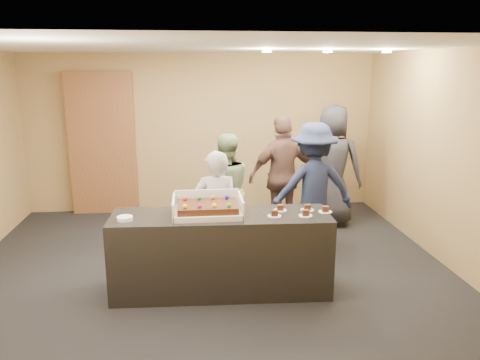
{
  "coord_description": "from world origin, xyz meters",
  "views": [
    {
      "loc": [
        -0.2,
        -5.63,
        2.48
      ],
      "look_at": [
        0.4,
        0.0,
        1.1
      ],
      "focal_mm": 35.0,
      "sensor_mm": 36.0,
      "label": 1
    }
  ],
  "objects_px": {
    "storage_cabinet": "(102,144)",
    "person_server_grey": "(216,213)",
    "person_navy_man": "(313,187)",
    "cake_box": "(208,210)",
    "sheet_cake": "(208,207)",
    "serving_counter": "(221,253)",
    "plate_stack": "(125,218)",
    "person_brown_extra": "(283,176)",
    "person_dark_suit": "(332,165)",
    "person_sage_man": "(225,190)"
  },
  "relations": [
    {
      "from": "sheet_cake",
      "to": "person_brown_extra",
      "type": "relative_size",
      "value": 0.36
    },
    {
      "from": "sheet_cake",
      "to": "plate_stack",
      "type": "xyz_separation_m",
      "value": [
        -0.88,
        -0.08,
        -0.08
      ]
    },
    {
      "from": "sheet_cake",
      "to": "person_navy_man",
      "type": "relative_size",
      "value": 0.36
    },
    {
      "from": "serving_counter",
      "to": "plate_stack",
      "type": "distance_m",
      "value": 1.13
    },
    {
      "from": "sheet_cake",
      "to": "person_dark_suit",
      "type": "relative_size",
      "value": 0.34
    },
    {
      "from": "plate_stack",
      "to": "person_server_grey",
      "type": "distance_m",
      "value": 1.15
    },
    {
      "from": "serving_counter",
      "to": "person_brown_extra",
      "type": "distance_m",
      "value": 2.07
    },
    {
      "from": "plate_stack",
      "to": "person_sage_man",
      "type": "relative_size",
      "value": 0.1
    },
    {
      "from": "person_server_grey",
      "to": "person_sage_man",
      "type": "distance_m",
      "value": 0.93
    },
    {
      "from": "plate_stack",
      "to": "person_navy_man",
      "type": "height_order",
      "value": "person_navy_man"
    },
    {
      "from": "person_server_grey",
      "to": "person_dark_suit",
      "type": "distance_m",
      "value": 2.56
    },
    {
      "from": "serving_counter",
      "to": "person_sage_man",
      "type": "height_order",
      "value": "person_sage_man"
    },
    {
      "from": "person_dark_suit",
      "to": "plate_stack",
      "type": "bearing_deg",
      "value": 65.02
    },
    {
      "from": "person_server_grey",
      "to": "person_brown_extra",
      "type": "xyz_separation_m",
      "value": [
        1.06,
        1.25,
        0.14
      ]
    },
    {
      "from": "plate_stack",
      "to": "person_sage_man",
      "type": "height_order",
      "value": "person_sage_man"
    },
    {
      "from": "person_server_grey",
      "to": "storage_cabinet",
      "type": "bearing_deg",
      "value": -60.65
    },
    {
      "from": "storage_cabinet",
      "to": "plate_stack",
      "type": "relative_size",
      "value": 14.58
    },
    {
      "from": "sheet_cake",
      "to": "person_dark_suit",
      "type": "bearing_deg",
      "value": 46.51
    },
    {
      "from": "person_brown_extra",
      "to": "person_dark_suit",
      "type": "distance_m",
      "value": 0.96
    },
    {
      "from": "storage_cabinet",
      "to": "person_server_grey",
      "type": "height_order",
      "value": "storage_cabinet"
    },
    {
      "from": "sheet_cake",
      "to": "person_dark_suit",
      "type": "distance_m",
      "value": 2.97
    },
    {
      "from": "serving_counter",
      "to": "person_dark_suit",
      "type": "bearing_deg",
      "value": 50.95
    },
    {
      "from": "serving_counter",
      "to": "storage_cabinet",
      "type": "xyz_separation_m",
      "value": [
        -1.8,
        3.17,
        0.75
      ]
    },
    {
      "from": "person_server_grey",
      "to": "person_brown_extra",
      "type": "bearing_deg",
      "value": -134.6
    },
    {
      "from": "person_brown_extra",
      "to": "storage_cabinet",
      "type": "bearing_deg",
      "value": -37.69
    },
    {
      "from": "serving_counter",
      "to": "person_sage_man",
      "type": "xyz_separation_m",
      "value": [
        0.15,
        1.4,
        0.35
      ]
    },
    {
      "from": "cake_box",
      "to": "person_server_grey",
      "type": "height_order",
      "value": "person_server_grey"
    },
    {
      "from": "person_server_grey",
      "to": "cake_box",
      "type": "bearing_deg",
      "value": 71.79
    },
    {
      "from": "storage_cabinet",
      "to": "person_dark_suit",
      "type": "bearing_deg",
      "value": -15.34
    },
    {
      "from": "person_navy_man",
      "to": "person_dark_suit",
      "type": "xyz_separation_m",
      "value": [
        0.57,
        1.02,
        0.08
      ]
    },
    {
      "from": "storage_cabinet",
      "to": "person_server_grey",
      "type": "bearing_deg",
      "value": -56.54
    },
    {
      "from": "cake_box",
      "to": "sheet_cake",
      "type": "distance_m",
      "value": 0.06
    },
    {
      "from": "serving_counter",
      "to": "cake_box",
      "type": "xyz_separation_m",
      "value": [
        -0.14,
        0.03,
        0.5
      ]
    },
    {
      "from": "person_sage_man",
      "to": "sheet_cake",
      "type": "bearing_deg",
      "value": 68.23
    },
    {
      "from": "serving_counter",
      "to": "person_server_grey",
      "type": "xyz_separation_m",
      "value": [
        -0.03,
        0.49,
        0.31
      ]
    },
    {
      "from": "person_navy_man",
      "to": "person_dark_suit",
      "type": "relative_size",
      "value": 0.92
    },
    {
      "from": "storage_cabinet",
      "to": "plate_stack",
      "type": "distance_m",
      "value": 3.36
    },
    {
      "from": "storage_cabinet",
      "to": "person_brown_extra",
      "type": "xyz_separation_m",
      "value": [
        2.84,
        -1.44,
        -0.3
      ]
    },
    {
      "from": "serving_counter",
      "to": "sheet_cake",
      "type": "relative_size",
      "value": 3.74
    },
    {
      "from": "sheet_cake",
      "to": "cake_box",
      "type": "bearing_deg",
      "value": 88.99
    },
    {
      "from": "cake_box",
      "to": "storage_cabinet",
      "type": "bearing_deg",
      "value": 117.81
    },
    {
      "from": "cake_box",
      "to": "person_dark_suit",
      "type": "height_order",
      "value": "person_dark_suit"
    },
    {
      "from": "cake_box",
      "to": "person_sage_man",
      "type": "height_order",
      "value": "person_sage_man"
    },
    {
      "from": "plate_stack",
      "to": "person_brown_extra",
      "type": "bearing_deg",
      "value": 41.44
    },
    {
      "from": "serving_counter",
      "to": "storage_cabinet",
      "type": "distance_m",
      "value": 3.72
    },
    {
      "from": "person_server_grey",
      "to": "plate_stack",
      "type": "bearing_deg",
      "value": 25.74
    },
    {
      "from": "person_server_grey",
      "to": "person_navy_man",
      "type": "height_order",
      "value": "person_navy_man"
    },
    {
      "from": "sheet_cake",
      "to": "person_navy_man",
      "type": "height_order",
      "value": "person_navy_man"
    },
    {
      "from": "person_sage_man",
      "to": "storage_cabinet",
      "type": "bearing_deg",
      "value": -52.06
    },
    {
      "from": "cake_box",
      "to": "person_sage_man",
      "type": "xyz_separation_m",
      "value": [
        0.29,
        1.37,
        -0.15
      ]
    }
  ]
}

